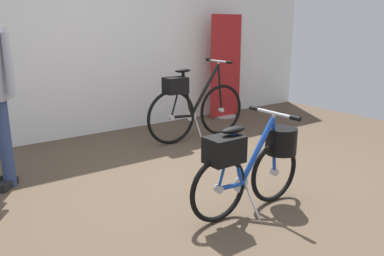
% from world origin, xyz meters
% --- Properties ---
extents(ground_plane, '(7.93, 7.93, 0.00)m').
position_xyz_m(ground_plane, '(0.00, 0.00, 0.00)').
color(ground_plane, brown).
extents(back_wall, '(7.93, 0.10, 2.93)m').
position_xyz_m(back_wall, '(0.00, 2.40, 1.47)').
color(back_wall, white).
rests_on(back_wall, ground_plane).
extents(floor_banner_stand, '(0.60, 0.36, 1.62)m').
position_xyz_m(floor_banner_stand, '(2.11, 2.09, 0.72)').
color(floor_banner_stand, '#B7B7BC').
rests_on(floor_banner_stand, ground_plane).
extents(folding_bike_foreground, '(1.13, 0.53, 0.80)m').
position_xyz_m(folding_bike_foreground, '(0.13, -0.57, 0.42)').
color(folding_bike_foreground, black).
rests_on(folding_bike_foreground, ground_plane).
extents(display_bike_left, '(1.48, 0.53, 1.03)m').
position_xyz_m(display_bike_left, '(0.90, 1.32, 0.46)').
color(display_bike_left, black).
rests_on(display_bike_left, ground_plane).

